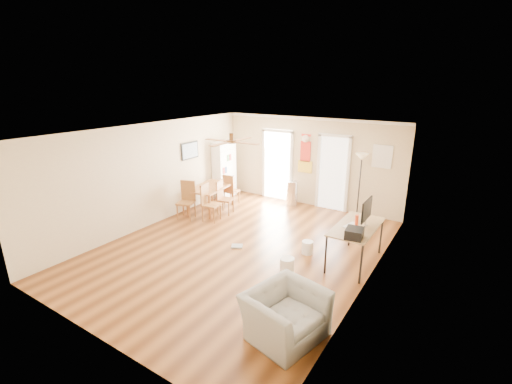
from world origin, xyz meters
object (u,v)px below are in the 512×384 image
Objects in this scene: dining_table at (211,198)px; dining_chair_right_b at (211,203)px; wastebasket_a at (307,247)px; printer at (354,233)px; bookshelf at (224,170)px; trash_can at (292,193)px; torchiere_lamp at (359,187)px; computer_desk at (355,244)px; dining_chair_near at (186,201)px; dining_chair_far at (232,189)px; armchair at (285,314)px; dining_chair_right_a at (226,198)px; wastebasket_b at (287,266)px.

dining_table is 0.86m from dining_chair_right_b.
wastebasket_a is at bearing -15.94° from dining_table.
printer is at bearing -17.32° from dining_table.
bookshelf reaches higher than dining_chair_right_b.
trash_can is (2.20, 0.43, -0.52)m from bookshelf.
computer_desk is at bearing -74.06° from torchiere_lamp.
torchiere_lamp is (4.17, 0.44, -0.00)m from bookshelf.
dining_chair_right_b is 0.98× the size of dining_chair_near.
armchair is at bearing 131.77° from dining_chair_far.
computer_desk is (4.47, -0.85, 0.06)m from dining_table.
printer reaches higher than dining_table.
dining_chair_near reaches higher than wastebasket_a.
dining_chair_right_b is 3.95m from torchiere_lamp.
armchair is at bearing -145.94° from dining_chair_right_a.
dining_chair_near is 4.64m from torchiere_lamp.
wastebasket_b is at bearing -39.41° from bookshelf.
trash_can is 2.64× the size of wastebasket_a.
armchair is at bearing -137.35° from dining_chair_right_b.
dining_chair_far is at bearing -37.11° from bookshelf.
printer is (4.72, -0.54, 0.40)m from dining_chair_near.
trash_can is at bearing -50.16° from dining_chair_right_a.
bookshelf is at bearing -168.82° from trash_can.
dining_chair_far is 0.86× the size of armchair.
dining_table is at bearing 71.56° from dining_chair_far.
wastebasket_b is at bearing -130.46° from computer_desk.
dining_chair_right_a reaches higher than trash_can.
dining_chair_right_a is at bearing 168.02° from computer_desk.
dining_chair_right_b is at bearing 167.13° from dining_chair_right_a.
dining_chair_right_a is 3.56m from wastebasket_b.
dining_chair_right_a reaches higher than dining_chair_far.
wastebasket_b reaches higher than wastebasket_a.
computer_desk is 1.40× the size of armchair.
dining_chair_right_b reaches higher than wastebasket_a.
bookshelf reaches higher than dining_table.
dining_chair_right_a is 3.13m from wastebasket_a.
wastebasket_b is at bearing -64.35° from trash_can.
torchiere_lamp is (3.55, 0.89, 0.43)m from dining_chair_far.
wastebasket_a is 0.97m from wastebasket_b.
wastebasket_b is (3.52, -1.97, -0.19)m from dining_table.
dining_chair_right_b is 0.72m from dining_chair_near.
trash_can is 4.18m from printer.
computer_desk is at bearing -23.23° from bookshelf.
wastebasket_a is (-0.26, -2.62, -0.75)m from torchiere_lamp.
dining_chair_right_a is at bearing -153.00° from torchiere_lamp.
dining_chair_near is (-0.67, -0.26, 0.01)m from dining_chair_right_b.
dining_chair_right_a is 3.31× the size of wastebasket_a.
torchiere_lamp is 3.16m from printer.
dining_chair_far reaches higher than computer_desk.
bookshelf reaches higher than trash_can.
dining_table is 4.13m from torchiere_lamp.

